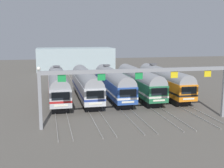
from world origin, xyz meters
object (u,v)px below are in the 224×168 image
object	(u,v)px
commuter_train_silver	(86,83)
commuter_train_blue	(113,82)
catenary_gantry	(139,79)
commuter_train_stainless	(58,84)
commuter_train_green	(139,81)
commuter_train_orange	(164,80)

from	to	relation	value
commuter_train_silver	commuter_train_blue	distance (m)	4.40
commuter_train_silver	catenary_gantry	world-z (taller)	catenary_gantry
commuter_train_stainless	commuter_train_blue	bearing A→B (deg)	0.00
commuter_train_blue	commuter_train_green	distance (m)	4.40
commuter_train_blue	commuter_train_stainless	bearing A→B (deg)	180.00
commuter_train_blue	commuter_train_green	bearing A→B (deg)	-0.06
commuter_train_blue	commuter_train_silver	bearing A→B (deg)	-179.94
commuter_train_stainless	catenary_gantry	size ratio (longest dim) A/B	0.79
commuter_train_blue	catenary_gantry	xyz separation A→B (m)	(0.00, -13.50, 2.59)
commuter_train_silver	commuter_train_orange	xyz separation A→B (m)	(13.20, 0.00, 0.00)
commuter_train_stainless	commuter_train_orange	world-z (taller)	same
commuter_train_orange	catenary_gantry	size ratio (longest dim) A/B	0.79
commuter_train_silver	commuter_train_blue	xyz separation A→B (m)	(4.40, 0.00, 0.00)
commuter_train_green	commuter_train_orange	distance (m)	4.40
commuter_train_silver	commuter_train_green	xyz separation A→B (m)	(8.80, 0.00, 0.00)
commuter_train_green	commuter_train_orange	bearing A→B (deg)	0.06
commuter_train_blue	catenary_gantry	size ratio (longest dim) A/B	0.79
commuter_train_silver	catenary_gantry	bearing A→B (deg)	-71.95
commuter_train_green	commuter_train_orange	world-z (taller)	commuter_train_orange
commuter_train_silver	commuter_train_blue	world-z (taller)	commuter_train_blue
commuter_train_stainless	commuter_train_green	size ratio (longest dim) A/B	1.00
commuter_train_green	commuter_train_blue	bearing A→B (deg)	179.94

